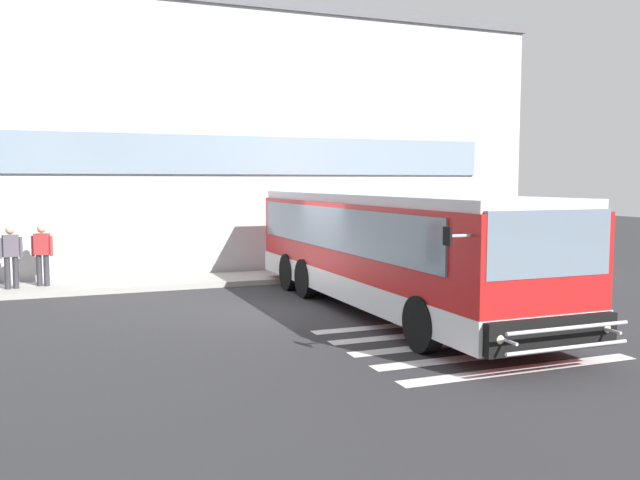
# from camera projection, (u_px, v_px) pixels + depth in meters

# --- Properties ---
(ground_plane) EXTENTS (80.00, 90.00, 0.02)m
(ground_plane) POSITION_uv_depth(u_px,v_px,m) (285.00, 311.00, 15.44)
(ground_plane) COLOR #2B2B2D
(ground_plane) RESTS_ON ground
(bay_paint_stripes) EXTENTS (4.40, 3.96, 0.01)m
(bay_paint_stripes) POSITION_uv_depth(u_px,v_px,m) (459.00, 344.00, 12.27)
(bay_paint_stripes) COLOR silver
(bay_paint_stripes) RESTS_ON ground
(terminal_building) EXTENTS (24.14, 13.80, 8.66)m
(terminal_building) POSITION_uv_depth(u_px,v_px,m) (172.00, 146.00, 25.60)
(terminal_building) COLOR #B7B7BC
(terminal_building) RESTS_ON ground
(boarding_curb) EXTENTS (26.34, 2.00, 0.15)m
(boarding_curb) POSITION_uv_depth(u_px,v_px,m) (234.00, 279.00, 19.88)
(boarding_curb) COLOR #9E9B93
(boarding_curb) RESTS_ON ground
(bus_main_foreground) EXTENTS (3.04, 11.41, 2.70)m
(bus_main_foreground) POSITION_uv_depth(u_px,v_px,m) (388.00, 253.00, 15.34)
(bus_main_foreground) COLOR red
(bus_main_foreground) RESTS_ON ground
(passenger_near_column) EXTENTS (0.58, 0.30, 1.68)m
(passenger_near_column) POSITION_uv_depth(u_px,v_px,m) (11.00, 254.00, 17.53)
(passenger_near_column) COLOR #2D2D33
(passenger_near_column) RESTS_ON boarding_curb
(passenger_by_doorway) EXTENTS (0.55, 0.47, 1.68)m
(passenger_by_doorway) POSITION_uv_depth(u_px,v_px,m) (43.00, 250.00, 18.04)
(passenger_by_doorway) COLOR #2D2D33
(passenger_by_doorway) RESTS_ON boarding_curb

